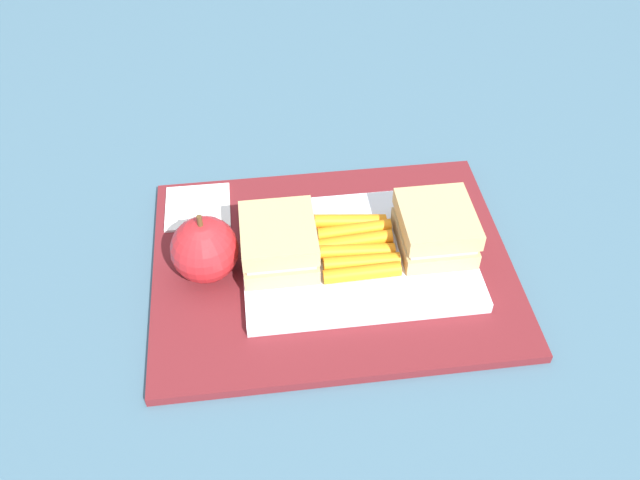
{
  "coord_description": "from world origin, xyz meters",
  "views": [
    {
      "loc": [
        0.07,
        0.47,
        0.52
      ],
      "look_at": [
        0.01,
        0.0,
        0.04
      ],
      "focal_mm": 38.43,
      "sensor_mm": 36.0,
      "label": 1
    }
  ],
  "objects_px": {
    "food_tray": "(357,255)",
    "sandwich_half_right": "(279,242)",
    "carrot_sticks_bundle": "(357,246)",
    "sandwich_half_left": "(436,228)",
    "paper_napkin": "(198,207)",
    "apple": "(205,250)"
  },
  "relations": [
    {
      "from": "sandwich_half_left",
      "to": "paper_napkin",
      "type": "distance_m",
      "value": 0.26
    },
    {
      "from": "sandwich_half_right",
      "to": "apple",
      "type": "bearing_deg",
      "value": 0.44
    },
    {
      "from": "food_tray",
      "to": "apple",
      "type": "xyz_separation_m",
      "value": [
        0.15,
        0.0,
        0.03
      ]
    },
    {
      "from": "sandwich_half_left",
      "to": "carrot_sticks_bundle",
      "type": "bearing_deg",
      "value": 0.04
    },
    {
      "from": "apple",
      "to": "paper_napkin",
      "type": "bearing_deg",
      "value": -83.86
    },
    {
      "from": "sandwich_half_left",
      "to": "paper_napkin",
      "type": "relative_size",
      "value": 1.14
    },
    {
      "from": "sandwich_half_left",
      "to": "carrot_sticks_bundle",
      "type": "distance_m",
      "value": 0.08
    },
    {
      "from": "food_tray",
      "to": "carrot_sticks_bundle",
      "type": "distance_m",
      "value": 0.01
    },
    {
      "from": "carrot_sticks_bundle",
      "to": "apple",
      "type": "xyz_separation_m",
      "value": [
        0.15,
        0.0,
        0.01
      ]
    },
    {
      "from": "sandwich_half_left",
      "to": "sandwich_half_right",
      "type": "xyz_separation_m",
      "value": [
        0.16,
        0.0,
        0.0
      ]
    },
    {
      "from": "carrot_sticks_bundle",
      "to": "sandwich_half_right",
      "type": "bearing_deg",
      "value": -0.04
    },
    {
      "from": "paper_napkin",
      "to": "carrot_sticks_bundle",
      "type": "bearing_deg",
      "value": 148.68
    },
    {
      "from": "sandwich_half_right",
      "to": "apple",
      "type": "distance_m",
      "value": 0.07
    },
    {
      "from": "food_tray",
      "to": "sandwich_half_left",
      "type": "height_order",
      "value": "sandwich_half_left"
    },
    {
      "from": "sandwich_half_right",
      "to": "apple",
      "type": "xyz_separation_m",
      "value": [
        0.07,
        0.0,
        -0.0
      ]
    },
    {
      "from": "paper_napkin",
      "to": "sandwich_half_left",
      "type": "bearing_deg",
      "value": 157.84
    },
    {
      "from": "sandwich_half_left",
      "to": "carrot_sticks_bundle",
      "type": "height_order",
      "value": "sandwich_half_left"
    },
    {
      "from": "food_tray",
      "to": "apple",
      "type": "distance_m",
      "value": 0.15
    },
    {
      "from": "food_tray",
      "to": "apple",
      "type": "height_order",
      "value": "apple"
    },
    {
      "from": "sandwich_half_left",
      "to": "carrot_sticks_bundle",
      "type": "xyz_separation_m",
      "value": [
        0.08,
        0.0,
        -0.02
      ]
    },
    {
      "from": "sandwich_half_left",
      "to": "apple",
      "type": "xyz_separation_m",
      "value": [
        0.23,
        0.0,
        -0.0
      ]
    },
    {
      "from": "food_tray",
      "to": "sandwich_half_right",
      "type": "distance_m",
      "value": 0.08
    }
  ]
}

